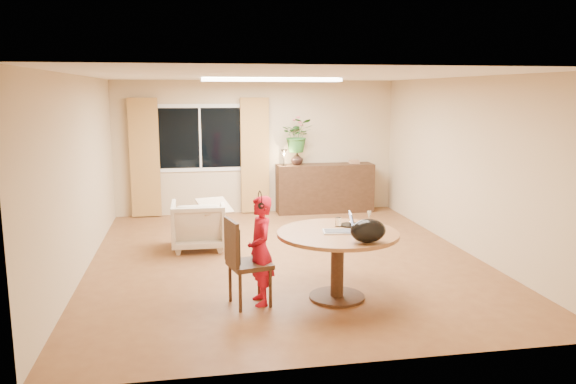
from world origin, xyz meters
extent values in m
plane|color=brown|center=(0.00, 0.00, 0.00)|extent=(6.50, 6.50, 0.00)
plane|color=white|center=(0.00, 0.00, 2.60)|extent=(6.50, 6.50, 0.00)
plane|color=tan|center=(0.00, 3.25, 1.30)|extent=(5.50, 0.00, 5.50)
plane|color=tan|center=(-2.75, 0.00, 1.30)|extent=(0.00, 6.50, 6.50)
plane|color=tan|center=(2.75, 0.00, 1.30)|extent=(0.00, 6.50, 6.50)
cube|color=white|center=(-1.10, 3.23, 1.50)|extent=(1.70, 0.02, 1.30)
cube|color=black|center=(-1.10, 3.22, 1.50)|extent=(1.55, 0.01, 1.15)
cube|color=white|center=(-1.10, 3.22, 1.50)|extent=(0.04, 0.01, 1.15)
cube|color=#966231|center=(-2.15, 3.15, 1.15)|extent=(0.55, 0.08, 2.25)
cube|color=#966231|center=(-0.05, 3.15, 1.15)|extent=(0.55, 0.08, 2.25)
cube|color=white|center=(0.00, 1.20, 2.57)|extent=(2.20, 0.35, 0.05)
cylinder|color=brown|center=(0.32, -1.67, 0.78)|extent=(1.40, 1.40, 0.04)
cylinder|color=black|center=(0.32, -1.67, 0.38)|extent=(0.15, 0.15, 0.76)
cylinder|color=black|center=(0.32, -1.67, 0.02)|extent=(0.65, 0.65, 0.03)
imported|color=red|center=(-0.57, -1.66, 0.62)|extent=(0.48, 0.34, 1.24)
imported|color=beige|center=(-1.22, 0.76, 0.37)|extent=(0.81, 0.83, 0.74)
cube|color=black|center=(1.33, 3.01, 0.48)|extent=(1.93, 0.47, 0.96)
imported|color=black|center=(0.76, 3.01, 1.09)|extent=(0.27, 0.27, 0.25)
imported|color=#366E29|center=(0.77, 3.01, 1.54)|extent=(0.67, 0.61, 0.66)
camera|label=1|loc=(-1.35, -7.72, 2.39)|focal=35.00mm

